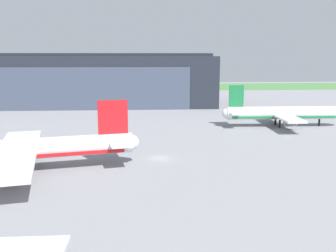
# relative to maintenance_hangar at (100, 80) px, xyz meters

# --- Properties ---
(ground_plane) EXTENTS (440.00, 440.00, 0.00)m
(ground_plane) POSITION_rel_maintenance_hangar_xyz_m (21.82, -89.61, -10.22)
(ground_plane) COLOR gray
(grass_field_strip) EXTENTS (440.00, 56.00, 0.08)m
(grass_field_strip) POSITION_rel_maintenance_hangar_xyz_m (21.82, 88.89, -10.18)
(grass_field_strip) COLOR #4A8042
(grass_field_strip) RESTS_ON ground_plane
(maintenance_hangar) EXTENTS (95.36, 39.62, 21.35)m
(maintenance_hangar) POSITION_rel_maintenance_hangar_xyz_m (0.00, 0.00, 0.00)
(maintenance_hangar) COLOR #232833
(maintenance_hangar) RESTS_ON ground_plane
(airliner_near_right) EXTENTS (44.88, 36.44, 12.27)m
(airliner_near_right) POSITION_rel_maintenance_hangar_xyz_m (-4.29, -97.29, -6.28)
(airliner_near_right) COLOR silver
(airliner_near_right) RESTS_ON ground_plane
(airliner_far_left) EXTENTS (35.76, 27.42, 12.06)m
(airliner_far_left) POSITION_rel_maintenance_hangar_xyz_m (59.00, -56.65, -6.39)
(airliner_far_left) COLOR white
(airliner_far_left) RESTS_ON ground_plane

